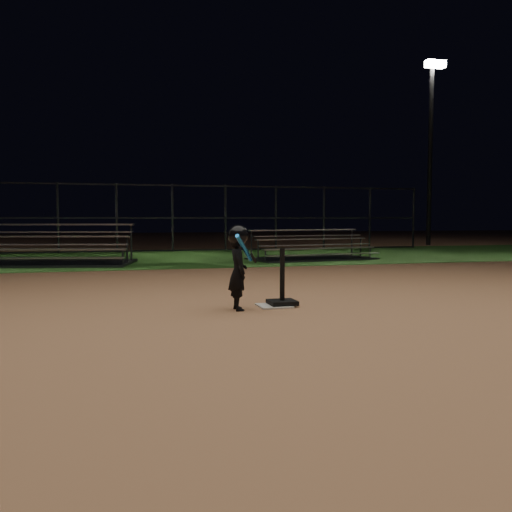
{
  "coord_description": "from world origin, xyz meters",
  "views": [
    {
      "loc": [
        -2.21,
        -7.29,
        1.25
      ],
      "look_at": [
        0.0,
        1.0,
        0.65
      ],
      "focal_mm": 38.23,
      "sensor_mm": 36.0,
      "label": 1
    }
  ],
  "objects_px": {
    "home_plate": "(274,306)",
    "bleacher_left": "(46,256)",
    "child_batter": "(238,265)",
    "bleacher_right": "(312,253)",
    "light_pole_right": "(431,137)",
    "batting_tee": "(282,294)"
  },
  "relations": [
    {
      "from": "bleacher_right",
      "to": "child_batter",
      "type": "bearing_deg",
      "value": -125.44
    },
    {
      "from": "child_batter",
      "to": "bleacher_right",
      "type": "distance_m",
      "value": 9.2
    },
    {
      "from": "batting_tee",
      "to": "child_batter",
      "type": "xyz_separation_m",
      "value": [
        -0.68,
        -0.17,
        0.44
      ]
    },
    {
      "from": "child_batter",
      "to": "bleacher_left",
      "type": "xyz_separation_m",
      "value": [
        -3.34,
        8.31,
        -0.39
      ]
    },
    {
      "from": "bleacher_left",
      "to": "light_pole_right",
      "type": "distance_m",
      "value": 17.91
    },
    {
      "from": "home_plate",
      "to": "bleacher_right",
      "type": "relative_size",
      "value": 0.12
    },
    {
      "from": "bleacher_right",
      "to": "home_plate",
      "type": "bearing_deg",
      "value": -122.65
    },
    {
      "from": "home_plate",
      "to": "light_pole_right",
      "type": "relative_size",
      "value": 0.05
    },
    {
      "from": "child_batter",
      "to": "light_pole_right",
      "type": "relative_size",
      "value": 0.14
    },
    {
      "from": "home_plate",
      "to": "batting_tee",
      "type": "distance_m",
      "value": 0.2
    },
    {
      "from": "child_batter",
      "to": "bleacher_left",
      "type": "bearing_deg",
      "value": 20.21
    },
    {
      "from": "home_plate",
      "to": "light_pole_right",
      "type": "distance_m",
      "value": 19.79
    },
    {
      "from": "batting_tee",
      "to": "light_pole_right",
      "type": "height_order",
      "value": "light_pole_right"
    },
    {
      "from": "child_batter",
      "to": "bleacher_right",
      "type": "relative_size",
      "value": 0.3
    },
    {
      "from": "home_plate",
      "to": "bleacher_left",
      "type": "xyz_separation_m",
      "value": [
        -3.9,
        8.16,
        0.21
      ]
    },
    {
      "from": "child_batter",
      "to": "bleacher_right",
      "type": "bearing_deg",
      "value": -28.74
    },
    {
      "from": "bleacher_right",
      "to": "batting_tee",
      "type": "bearing_deg",
      "value": -121.96
    },
    {
      "from": "bleacher_left",
      "to": "light_pole_right",
      "type": "bearing_deg",
      "value": 35.41
    },
    {
      "from": "child_batter",
      "to": "light_pole_right",
      "type": "distance_m",
      "value": 20.1
    },
    {
      "from": "batting_tee",
      "to": "child_batter",
      "type": "bearing_deg",
      "value": -166.06
    },
    {
      "from": "home_plate",
      "to": "batting_tee",
      "type": "height_order",
      "value": "batting_tee"
    },
    {
      "from": "light_pole_right",
      "to": "bleacher_left",
      "type": "bearing_deg",
      "value": -156.9
    }
  ]
}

